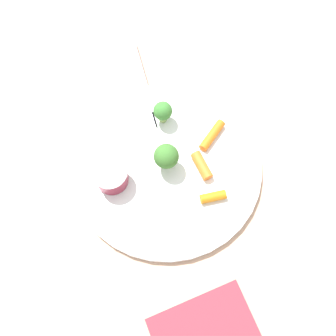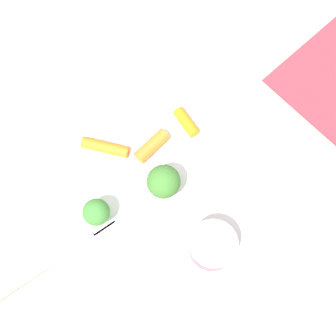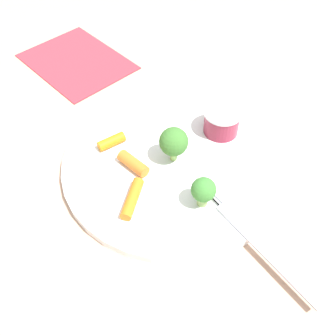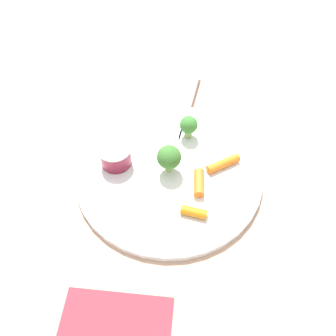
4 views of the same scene
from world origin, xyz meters
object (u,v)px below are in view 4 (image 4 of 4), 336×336
Objects in this scene: plate at (169,172)px; carrot_stick_2 at (223,164)px; carrot_stick_0 at (194,212)px; fork at (188,104)px; broccoli_floret_0 at (171,157)px; sauce_cup at (115,155)px; broccoli_floret_1 at (189,126)px; carrot_stick_1 at (199,183)px.

carrot_stick_2 is at bearing 109.38° from plate.
carrot_stick_0 is 0.21× the size of fork.
broccoli_floret_0 reaches higher than fork.
fork reaches higher than plate.
carrot_stick_0 is (0.06, 0.14, -0.01)m from sauce_cup.
broccoli_floret_0 reaches higher than plate.
broccoli_floret_0 is 1.22× the size of broccoli_floret_1.
broccoli_floret_0 is at bearing -70.82° from carrot_stick_2.
carrot_stick_2 is at bearing 147.06° from carrot_stick_1.
plate is 1.63× the size of fork.
sauce_cup is 0.17m from carrot_stick_2.
carrot_stick_2 is at bearing 34.17° from fork.
plate is 0.15m from fork.
broccoli_floret_1 is 1.11× the size of carrot_stick_0.
broccoli_floret_1 is at bearing -126.34° from carrot_stick_2.
sauce_cup is 0.16m from carrot_stick_0.
broccoli_floret_0 reaches higher than carrot_stick_1.
fork is (-0.15, -0.00, 0.01)m from plate.
plate is 5.76× the size of sauce_cup.
carrot_stick_1 is (0.02, 0.05, 0.01)m from plate.
carrot_stick_0 is at bearing 65.40° from sauce_cup.
plate is at bearing -64.55° from broccoli_floret_0.
carrot_stick_0 is at bearing -15.45° from carrot_stick_2.
sauce_cup is at bearing -78.55° from carrot_stick_2.
broccoli_floret_0 reaches higher than carrot_stick_0.
plate is 7.76× the size of carrot_stick_0.
carrot_stick_1 is 0.25× the size of fork.
carrot_stick_0 reaches higher than plate.
broccoli_floret_0 is at bearing 2.13° from fork.
plate is 0.04m from broccoli_floret_0.
carrot_stick_1 reaches higher than carrot_stick_2.
carrot_stick_1 is (-0.05, -0.00, 0.00)m from carrot_stick_0.
plate is 0.09m from carrot_stick_2.
fork is at bearing -178.84° from plate.
broccoli_floret_1 is at bearing -164.57° from carrot_stick_0.
carrot_stick_1 is 0.80× the size of carrot_stick_2.
plate is at bearing -70.62° from carrot_stick_2.
broccoli_floret_0 is at bearing -143.70° from carrot_stick_0.
carrot_stick_2 is (-0.03, 0.08, -0.03)m from broccoli_floret_0.
carrot_stick_0 is at bearing 38.10° from plate.
broccoli_floret_0 is 0.08m from broccoli_floret_1.
sauce_cup is at bearing -27.54° from fork.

